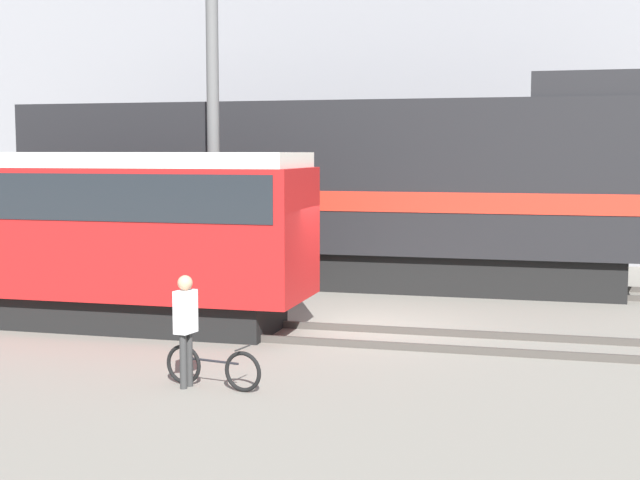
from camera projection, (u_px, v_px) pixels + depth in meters
name	position (u px, v px, depth m)	size (l,w,h in m)	color
ground_plane	(358.00, 328.00, 18.23)	(120.00, 120.00, 0.00)	gray
track_near	(346.00, 335.00, 17.18)	(60.00, 1.50, 0.14)	#47423D
track_far	(403.00, 285.00, 23.62)	(60.00, 1.51, 0.14)	#47423D
building_backdrop	(446.00, 73.00, 31.73)	(33.00, 6.00, 12.77)	gray
freight_locomotive	(329.00, 190.00, 23.88)	(16.77, 3.04, 5.48)	black
streetcar	(62.00, 226.00, 18.51)	(10.45, 2.54, 3.58)	black
bicycle	(213.00, 368.00, 13.59)	(1.67, 0.50, 0.68)	black
person	(186.00, 319.00, 13.54)	(0.28, 0.39, 1.74)	#333333
utility_pole_left	(213.00, 115.00, 20.97)	(0.29, 0.29, 8.92)	#595959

